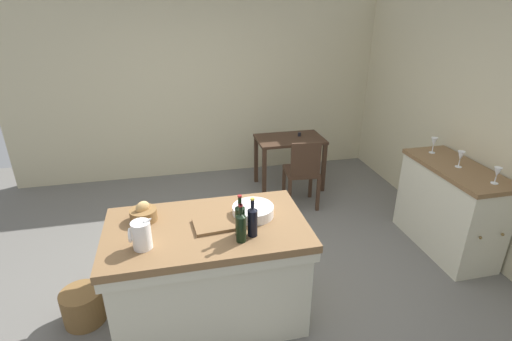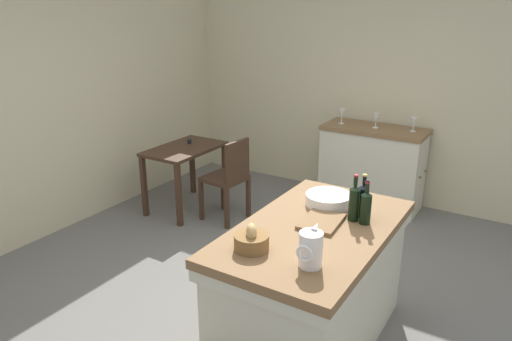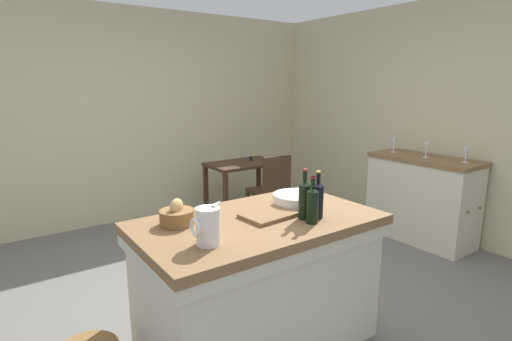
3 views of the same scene
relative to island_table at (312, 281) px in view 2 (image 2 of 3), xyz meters
The scene contains 17 objects.
ground_plane 0.69m from the island_table, 57.89° to the left, with size 6.76×6.76×0.00m, color #66635E.
wall_back 3.15m from the island_table, 84.92° to the left, with size 5.32×0.12×2.60m, color beige.
wall_right 3.02m from the island_table, ahead, with size 0.12×5.20×2.60m, color beige.
island_table is the anchor object (origin of this frame).
side_cabinet 2.57m from the island_table, 10.26° to the left, with size 0.52×1.15×0.93m.
writing_desk 2.60m from the island_table, 58.61° to the left, with size 0.90×0.56×0.77m.
wooden_chair 2.09m from the island_table, 50.37° to the left, with size 0.44×0.44×0.91m.
pitcher 0.70m from the island_table, 158.00° to the right, with size 0.17×0.13×0.24m.
wash_bowl 0.58m from the island_table, 10.90° to the left, with size 0.32×0.32×0.08m, color white.
bread_basket 0.68m from the island_table, 157.69° to the left, with size 0.20×0.20×0.16m.
cutting_board 0.42m from the island_table, 10.33° to the right, with size 0.33×0.24×0.02m, color brown.
wine_bottle_dark 0.64m from the island_table, 32.66° to the right, with size 0.07×0.07×0.30m.
wine_bottle_amber 0.60m from the island_table, 36.67° to the right, with size 0.07×0.07×0.32m.
wine_bottle_green 0.62m from the island_table, 49.13° to the right, with size 0.07×0.07×0.29m.
wine_glass_far_left 2.64m from the island_table, ahead, with size 0.07×0.07×0.15m.
wine_glass_left 2.62m from the island_table, 10.15° to the left, with size 0.07×0.07×0.16m.
wine_glass_middle 2.71m from the island_table, 18.67° to the left, with size 0.07×0.07×0.17m.
Camera 2 is at (-2.82, -1.57, 2.23)m, focal length 33.59 mm.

